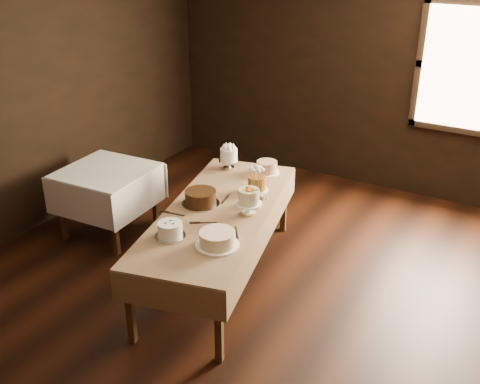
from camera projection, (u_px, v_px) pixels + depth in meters
The scene contains 20 objects.
floor at pixel (229, 296), 5.05m from camera, with size 5.00×6.00×0.01m, color black.
wall_back at pixel (359, 73), 6.79m from camera, with size 5.00×0.02×2.80m, color black.
wall_left at pixel (14, 104), 5.61m from camera, with size 0.02×6.00×2.80m, color black.
window at pixel (474, 70), 6.06m from camera, with size 1.10×0.05×1.30m, color #FFEABF.
display_table at pixel (218, 215), 5.05m from camera, with size 1.42×2.45×0.71m.
side_table at pixel (106, 177), 5.85m from camera, with size 0.91×0.91×0.73m.
cake_meringue at pixel (229, 159), 5.84m from camera, with size 0.25×0.25×0.23m.
cake_speckled at pixel (267, 168), 5.75m from camera, with size 0.26×0.26×0.13m.
cake_caramel at pixel (257, 184), 5.37m from camera, with size 0.22×0.22×0.14m.
cake_chocolate at pixel (201, 198), 5.10m from camera, with size 0.39×0.39×0.13m.
cake_flowers at pixel (249, 203), 4.92m from camera, with size 0.24×0.24×0.24m.
cake_swirl at pixel (170, 230), 4.56m from camera, with size 0.25×0.25×0.13m.
cake_cream at pixel (217, 239), 4.44m from camera, with size 0.35×0.35×0.12m.
cake_server_a at pixel (209, 223), 4.80m from camera, with size 0.24×0.03×0.01m, color silver.
cake_server_b at pixel (237, 237), 4.58m from camera, with size 0.24×0.03×0.01m, color silver.
cake_server_c at pixel (228, 196), 5.28m from camera, with size 0.24×0.03×0.01m, color silver.
cake_server_d at pixel (260, 201), 5.18m from camera, with size 0.24×0.03×0.01m, color silver.
cake_server_e at pixel (177, 214), 4.94m from camera, with size 0.24×0.03×0.01m, color silver.
flower_vase at pixel (256, 195), 5.14m from camera, with size 0.14×0.14×0.15m, color #2D2823.
flower_bouquet at pixel (257, 176), 5.05m from camera, with size 0.14×0.14×0.20m, color white, non-canonical shape.
Camera 1 is at (2.22, -3.54, 3.00)m, focal length 42.30 mm.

